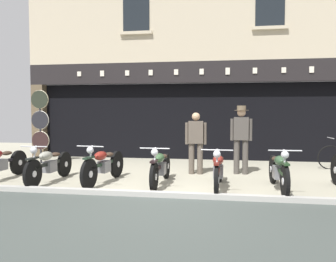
% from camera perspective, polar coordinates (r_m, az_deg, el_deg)
% --- Properties ---
extents(ground, '(23.39, 22.00, 0.18)m').
position_cam_1_polar(ground, '(5.60, -2.55, -14.12)').
color(ground, '#A39E88').
extents(shop_facade, '(11.69, 4.42, 6.84)m').
position_cam_1_polar(shop_facade, '(13.24, 4.39, 4.00)').
color(shop_facade, black).
rests_on(shop_facade, ground).
extents(motorcycle_left, '(0.62, 2.01, 0.91)m').
position_cam_1_polar(motorcycle_left, '(8.32, -19.41, -5.31)').
color(motorcycle_left, black).
rests_on(motorcycle_left, ground).
extents(motorcycle_center_left, '(0.62, 2.05, 0.92)m').
position_cam_1_polar(motorcycle_center_left, '(7.90, -10.82, -5.57)').
color(motorcycle_center_left, black).
rests_on(motorcycle_center_left, ground).
extents(motorcycle_center, '(0.62, 2.01, 0.90)m').
position_cam_1_polar(motorcycle_center, '(7.58, -1.27, -5.99)').
color(motorcycle_center, black).
rests_on(motorcycle_center, ground).
extents(motorcycle_center_right, '(0.62, 1.99, 0.91)m').
position_cam_1_polar(motorcycle_center_right, '(7.29, 8.49, -6.37)').
color(motorcycle_center_right, black).
rests_on(motorcycle_center_right, ground).
extents(motorcycle_right, '(0.62, 2.02, 0.91)m').
position_cam_1_polar(motorcycle_right, '(7.42, 18.18, -6.27)').
color(motorcycle_right, black).
rests_on(motorcycle_right, ground).
extents(salesman_left, '(0.56, 0.25, 1.61)m').
position_cam_1_polar(salesman_left, '(8.85, 4.72, -1.54)').
color(salesman_left, brown).
rests_on(salesman_left, ground).
extents(shopkeeper_center, '(0.56, 0.37, 1.79)m').
position_cam_1_polar(shopkeeper_center, '(9.01, 12.25, -0.76)').
color(shopkeeper_center, '#47423D').
rests_on(shopkeeper_center, ground).
extents(tyre_sign_pole, '(0.59, 0.06, 2.31)m').
position_cam_1_polar(tyre_sign_pole, '(11.36, -20.79, 1.63)').
color(tyre_sign_pole, '#232328').
rests_on(tyre_sign_pole, ground).
extents(advert_board_near, '(0.74, 0.03, 1.12)m').
position_cam_1_polar(advert_board_near, '(11.72, 16.71, 3.51)').
color(advert_board_near, silver).
extents(advert_board_far, '(0.69, 0.03, 0.92)m').
position_cam_1_polar(advert_board_far, '(11.88, 21.36, 3.09)').
color(advert_board_far, beige).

